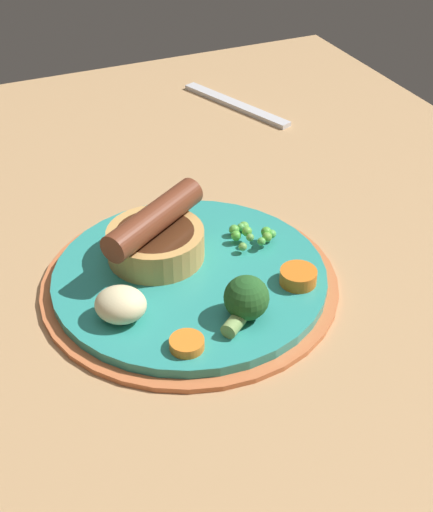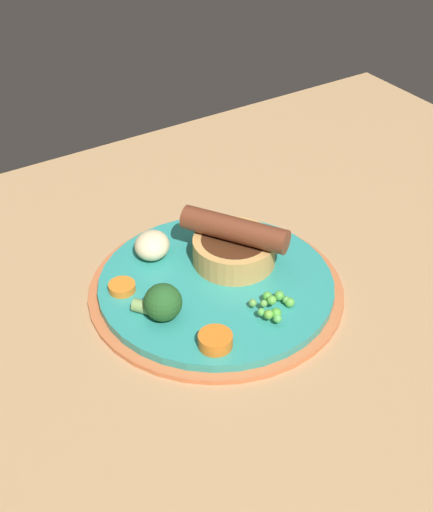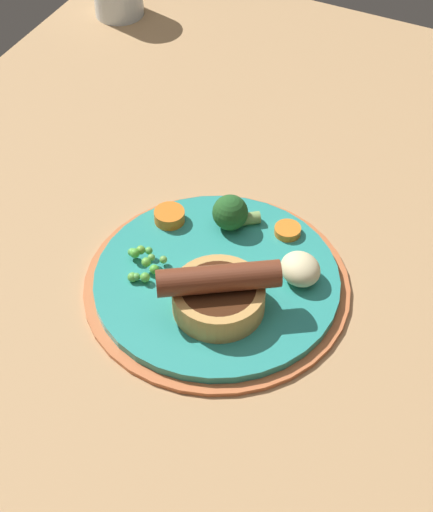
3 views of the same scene
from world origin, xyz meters
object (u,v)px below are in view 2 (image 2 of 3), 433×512
object	(u,v)px
broccoli_floret_far	(162,303)
dinner_plate	(216,287)
pea_pile	(274,305)
potato_chunk_0	(152,245)
carrot_slice_3	(215,340)
carrot_slice_2	(122,287)
sausage_pudding	(234,245)

from	to	relation	value
broccoli_floret_far	dinner_plate	bearing A→B (deg)	67.41
pea_pile	potato_chunk_0	world-z (taller)	potato_chunk_0
dinner_plate	potato_chunk_0	distance (cm)	8.42
potato_chunk_0	carrot_slice_3	bearing A→B (deg)	-96.45
broccoli_floret_far	carrot_slice_2	distance (cm)	6.08
carrot_slice_2	carrot_slice_3	world-z (taller)	carrot_slice_3
sausage_pudding	potato_chunk_0	xyz separation A→B (cm)	(-6.88, 5.49, -0.74)
dinner_plate	broccoli_floret_far	world-z (taller)	broccoli_floret_far
sausage_pudding	broccoli_floret_far	bearing A→B (deg)	76.46
sausage_pudding	carrot_slice_3	bearing A→B (deg)	106.15
broccoli_floret_far	pea_pile	bearing A→B (deg)	24.55
pea_pile	potato_chunk_0	size ratio (longest dim) A/B	1.03
dinner_plate	potato_chunk_0	size ratio (longest dim) A/B	6.22
broccoli_floret_far	carrot_slice_3	xyz separation A→B (cm)	(2.18, -6.12, -1.14)
broccoli_floret_far	carrot_slice_3	world-z (taller)	broccoli_floret_far
potato_chunk_0	carrot_slice_3	xyz separation A→B (cm)	(-1.74, -15.39, -0.75)
pea_pile	broccoli_floret_far	distance (cm)	10.84
dinner_plate	sausage_pudding	distance (cm)	4.92
broccoli_floret_far	carrot_slice_2	size ratio (longest dim) A/B	1.74
potato_chunk_0	carrot_slice_3	world-z (taller)	potato_chunk_0
sausage_pudding	carrot_slice_2	distance (cm)	12.56
dinner_plate	pea_pile	distance (cm)	7.54
dinner_plate	carrot_slice_2	world-z (taller)	carrot_slice_2
broccoli_floret_far	carrot_slice_3	distance (cm)	6.60
potato_chunk_0	sausage_pudding	bearing A→B (deg)	-38.61
sausage_pudding	potato_chunk_0	distance (cm)	8.83
potato_chunk_0	broccoli_floret_far	bearing A→B (deg)	-112.92
dinner_plate	potato_chunk_0	bearing A→B (deg)	115.02
carrot_slice_3	pea_pile	bearing A→B (deg)	7.81
sausage_pudding	carrot_slice_3	distance (cm)	13.20
sausage_pudding	pea_pile	xyz separation A→B (cm)	(-1.29, -8.89, -1.28)
dinner_plate	carrot_slice_2	xyz separation A→B (cm)	(-8.84, 3.83, 1.24)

